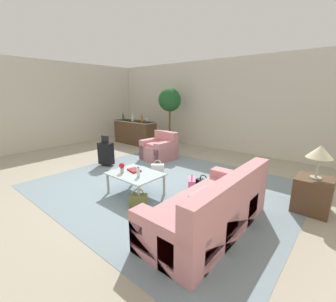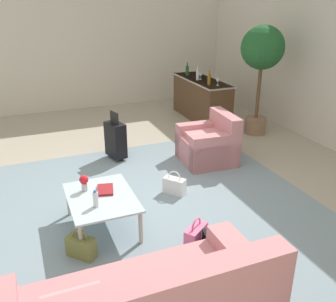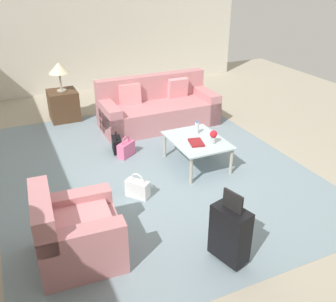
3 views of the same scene
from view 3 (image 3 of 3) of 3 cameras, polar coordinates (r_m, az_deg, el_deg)
The scene contains 16 objects.
ground_plane at distance 5.39m, azimuth 1.63°, elevation -5.02°, with size 12.00×12.00×0.00m, color #A89E89.
wall_right at distance 9.48m, azimuth -12.51°, elevation 18.31°, with size 0.12×8.00×3.10m, color beige.
area_rug at distance 5.79m, azimuth -2.76°, elevation -2.58°, with size 5.20×4.40×0.01m, color gray.
couch at distance 7.29m, azimuth -1.70°, elevation 6.39°, with size 0.95×2.20×0.92m.
armchair at distance 4.11m, azimuth -14.27°, elevation -12.43°, with size 0.90×0.90×0.83m.
coffee_table at distance 5.72m, azimuth 4.43°, elevation 1.31°, with size 1.02×0.77×0.44m.
water_bottle at distance 5.87m, azimuth 4.40°, elevation 3.53°, with size 0.06×0.06×0.20m.
coffee_table_book at distance 5.56m, azimuth 4.32°, elevation 1.30°, with size 0.28×0.19×0.03m, color maroon.
flower_vase at distance 5.55m, azimuth 6.94°, elevation 2.33°, with size 0.11×0.11×0.21m.
side_table at distance 7.80m, azimuth -15.62°, elevation 6.72°, with size 0.55×0.55×0.59m, color #513823.
table_lamp at distance 7.59m, azimuth -16.31°, elevation 11.97°, with size 0.40×0.40×0.56m.
suitcase_black at distance 3.97m, azimuth 9.42°, elevation -12.24°, with size 0.44×0.32×0.85m.
handbag_pink at distance 6.12m, azimuth -6.40°, elevation 0.31°, with size 0.30×0.34×0.36m.
handbag_olive at distance 6.34m, azimuth 5.13°, elevation 1.33°, with size 0.33×0.32×0.36m.
handbag_black at distance 6.30m, azimuth -7.81°, elevation 1.01°, with size 0.34×0.20×0.36m.
handbag_white at distance 5.06m, azimuth -4.66°, elevation -5.70°, with size 0.34×0.31×0.36m.
Camera 3 is at (-4.11, 2.04, 2.83)m, focal length 40.00 mm.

